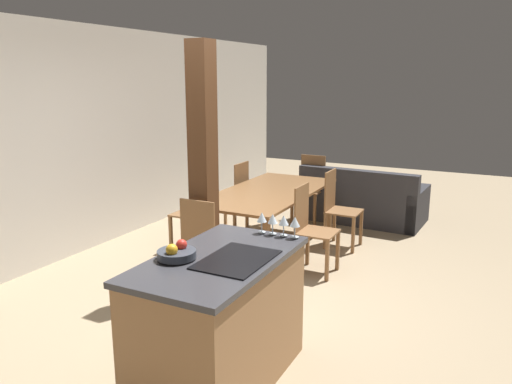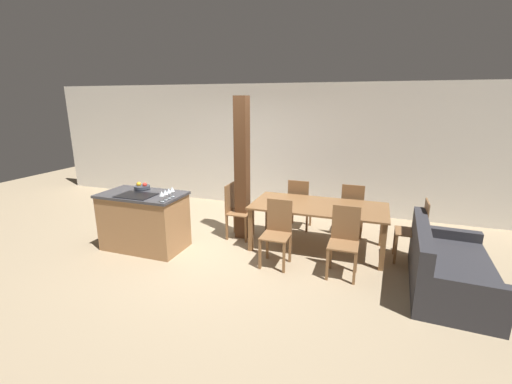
# 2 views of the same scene
# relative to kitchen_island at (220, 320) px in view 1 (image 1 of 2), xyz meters

# --- Properties ---
(ground_plane) EXTENTS (16.00, 16.00, 0.00)m
(ground_plane) POSITION_rel_kitchen_island_xyz_m (1.12, 0.39, -0.46)
(ground_plane) COLOR #9E896B
(wall_back) EXTENTS (11.20, 0.08, 2.70)m
(wall_back) POSITION_rel_kitchen_island_xyz_m (1.12, 2.93, 0.89)
(wall_back) COLOR silver
(wall_back) RESTS_ON ground_plane
(kitchen_island) EXTENTS (1.33, 0.76, 0.93)m
(kitchen_island) POSITION_rel_kitchen_island_xyz_m (0.00, 0.00, 0.00)
(kitchen_island) COLOR #9E7047
(kitchen_island) RESTS_ON ground_plane
(fruit_bowl) EXTENTS (0.26, 0.26, 0.11)m
(fruit_bowl) POSITION_rel_kitchen_island_xyz_m (-0.16, 0.22, 0.50)
(fruit_bowl) COLOR #383D47
(fruit_bowl) RESTS_ON kitchen_island
(wine_glass_near) EXTENTS (0.08, 0.08, 0.16)m
(wine_glass_near) POSITION_rel_kitchen_island_xyz_m (0.59, -0.30, 0.58)
(wine_glass_near) COLOR silver
(wine_glass_near) RESTS_ON kitchen_island
(wine_glass_middle) EXTENTS (0.08, 0.08, 0.16)m
(wine_glass_middle) POSITION_rel_kitchen_island_xyz_m (0.59, -0.21, 0.58)
(wine_glass_middle) COLOR silver
(wine_glass_middle) RESTS_ON kitchen_island
(wine_glass_far) EXTENTS (0.08, 0.08, 0.16)m
(wine_glass_far) POSITION_rel_kitchen_island_xyz_m (0.59, -0.12, 0.58)
(wine_glass_far) COLOR silver
(wine_glass_far) RESTS_ON kitchen_island
(wine_glass_end) EXTENTS (0.08, 0.08, 0.16)m
(wine_glass_end) POSITION_rel_kitchen_island_xyz_m (0.59, -0.03, 0.58)
(wine_glass_end) COLOR silver
(wine_glass_end) RESTS_ON kitchen_island
(dining_table) EXTENTS (2.12, 1.04, 0.74)m
(dining_table) POSITION_rel_kitchen_island_xyz_m (2.67, 0.91, 0.19)
(dining_table) COLOR brown
(dining_table) RESTS_ON ground_plane
(dining_chair_near_left) EXTENTS (0.40, 0.40, 0.96)m
(dining_chair_near_left) POSITION_rel_kitchen_island_xyz_m (2.19, 0.17, 0.04)
(dining_chair_near_left) COLOR brown
(dining_chair_near_left) RESTS_ON ground_plane
(dining_chair_near_right) EXTENTS (0.40, 0.40, 0.96)m
(dining_chair_near_right) POSITION_rel_kitchen_island_xyz_m (3.15, 0.17, 0.04)
(dining_chair_near_right) COLOR brown
(dining_chair_near_right) RESTS_ON ground_plane
(dining_chair_far_left) EXTENTS (0.40, 0.40, 0.96)m
(dining_chair_far_left) POSITION_rel_kitchen_island_xyz_m (2.19, 1.65, 0.04)
(dining_chair_far_left) COLOR brown
(dining_chair_far_left) RESTS_ON ground_plane
(dining_chair_far_right) EXTENTS (0.40, 0.40, 0.96)m
(dining_chair_far_right) POSITION_rel_kitchen_island_xyz_m (3.15, 1.65, 0.04)
(dining_chair_far_right) COLOR brown
(dining_chair_far_right) RESTS_ON ground_plane
(dining_chair_head_end) EXTENTS (0.40, 0.40, 0.96)m
(dining_chair_head_end) POSITION_rel_kitchen_island_xyz_m (1.23, 0.91, 0.04)
(dining_chair_head_end) COLOR brown
(dining_chair_head_end) RESTS_ON ground_plane
(dining_chair_foot_end) EXTENTS (0.40, 0.40, 0.96)m
(dining_chair_foot_end) POSITION_rel_kitchen_island_xyz_m (4.10, 0.91, 0.04)
(dining_chair_foot_end) COLOR brown
(dining_chair_foot_end) RESTS_ON ground_plane
(couch) EXTENTS (1.00, 1.76, 0.82)m
(couch) POSITION_rel_kitchen_island_xyz_m (4.43, 0.19, -0.20)
(couch) COLOR #2D2D33
(couch) RESTS_ON ground_plane
(timber_post) EXTENTS (0.21, 0.21, 2.43)m
(timber_post) POSITION_rel_kitchen_island_xyz_m (1.33, 0.97, 0.75)
(timber_post) COLOR #4C2D19
(timber_post) RESTS_ON ground_plane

